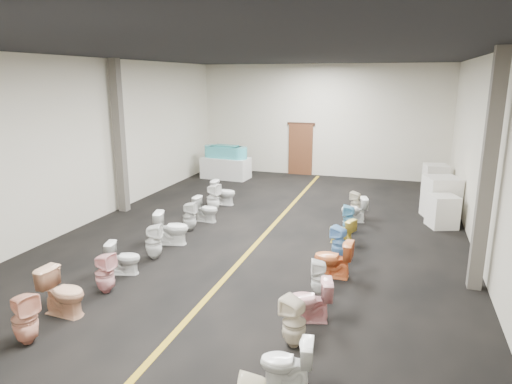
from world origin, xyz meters
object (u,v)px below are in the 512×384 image
Objects in this scene: appliance_crate_c at (438,193)px; toilet_right_7 at (341,231)px; toilet_right_6 at (339,243)px; toilet_right_5 at (333,259)px; appliance_crate_b at (441,197)px; display_table at (226,168)px; toilet_right_9 at (354,210)px; appliance_crate_a at (442,211)px; toilet_left_3 at (105,273)px; toilet_right_2 at (294,322)px; toilet_right_4 at (320,278)px; toilet_left_10 at (224,193)px; toilet_left_2 at (63,292)px; toilet_left_9 at (213,198)px; toilet_right_3 at (309,300)px; bathtub at (226,152)px; toilet_left_6 at (172,228)px; toilet_right_1 at (286,363)px; toilet_left_1 at (25,319)px; toilet_left_8 at (206,209)px; toilet_left_4 at (124,258)px; toilet_right_8 at (349,219)px; toilet_right_10 at (356,203)px; toilet_left_5 at (154,242)px; toilet_left_7 at (189,216)px; appliance_crate_d at (435,180)px.

appliance_crate_c reaches higher than toilet_right_7.
appliance_crate_c is at bearing 178.80° from toilet_right_6.
appliance_crate_b is at bearing 157.46° from toilet_right_5.
display_table is 2.61× the size of toilet_right_9.
toilet_left_3 is at bearing -135.71° from appliance_crate_a.
toilet_right_4 is at bearing -159.37° from toilet_right_2.
toilet_left_10 reaches higher than toilet_right_4.
appliance_crate_b is 10.29m from toilet_left_2.
toilet_left_9 is at bearing -124.77° from toilet_right_2.
appliance_crate_b is at bearing 145.22° from toilet_right_3.
toilet_right_2 is (5.37, -10.80, -0.67)m from bathtub.
appliance_crate_a is 7.23m from toilet_left_6.
toilet_left_3 is 1.01× the size of toilet_left_10.
appliance_crate_a reaches higher than toilet_left_3.
toilet_right_9 reaches higher than toilet_right_1.
toilet_left_9 reaches higher than toilet_left_3.
toilet_left_1 is 4.03m from toilet_right_1.
toilet_left_8 is at bearing -66.00° from bathtub.
toilet_right_2 is at bearing -152.18° from toilet_left_10.
bathtub is 8.12m from appliance_crate_c.
toilet_left_1 is 1.07× the size of toilet_left_10.
toilet_right_3 is (4.03, -0.70, 0.03)m from toilet_left_4.
bathtub is 10.30m from toilet_left_3.
appliance_crate_b is 3.19m from toilet_right_8.
toilet_right_6 is at bearing -127.07° from appliance_crate_a.
toilet_left_4 is at bearing -47.94° from toilet_right_8.
appliance_crate_b reaches higher than toilet_left_8.
toilet_left_1 is (1.47, -11.98, -0.00)m from display_table.
toilet_right_10 is (4.12, 5.81, -0.00)m from toilet_left_4.
toilet_left_5 reaches higher than toilet_left_7.
toilet_left_5 is 1.14× the size of toilet_right_1.
toilet_left_5 is at bearing 168.37° from toilet_left_6.
toilet_left_4 is 4.30m from toilet_right_5.
toilet_right_2 is (3.80, -5.29, 0.04)m from toilet_left_8.
toilet_left_2 is 4.68m from toilet_left_7.
toilet_right_10 is at bearing 163.95° from toilet_right_3.
appliance_crate_b is 1.81× the size of toilet_right_7.
toilet_left_5 is at bearing 15.57° from toilet_left_1.
toilet_right_2 is (3.88, -4.41, 0.00)m from toilet_left_7.
toilet_right_10 is at bearing -170.42° from appliance_crate_b.
toilet_left_2 is at bearing -120.92° from appliance_crate_d.
toilet_left_6 is 4.22m from toilet_right_4.
toilet_left_7 is (1.49, -6.39, -0.68)m from bathtub.
toilet_right_9 is at bearing -177.75° from toilet_right_5.
toilet_right_8 is at bearing -151.88° from appliance_crate_a.
toilet_right_5 reaches higher than toilet_right_10.
toilet_left_3 is 1.05× the size of toilet_right_6.
toilet_left_4 is at bearing -130.84° from appliance_crate_c.
toilet_left_5 is 3.98m from toilet_right_5.
toilet_left_10 is at bearing -162.47° from toilet_right_3.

